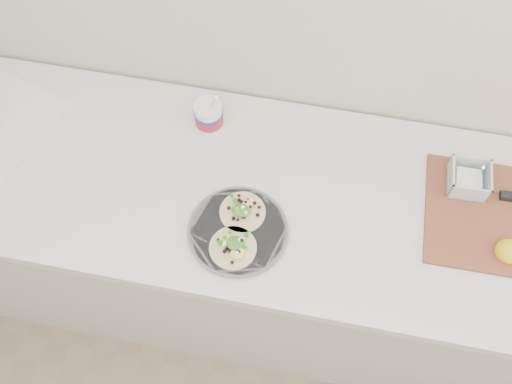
# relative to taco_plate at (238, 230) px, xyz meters

# --- Properties ---
(counter) EXTENTS (2.44, 0.66, 0.90)m
(counter) POSITION_rel_taco_plate_xyz_m (-0.09, 0.16, -0.47)
(counter) COLOR beige
(counter) RESTS_ON ground
(taco_plate) EXTENTS (0.27, 0.27, 0.04)m
(taco_plate) POSITION_rel_taco_plate_xyz_m (0.00, 0.00, 0.00)
(taco_plate) COLOR #5A5B61
(taco_plate) RESTS_ON counter
(tub) EXTENTS (0.09, 0.09, 0.19)m
(tub) POSITION_rel_taco_plate_xyz_m (-0.15, 0.33, 0.05)
(tub) COLOR white
(tub) RESTS_ON counter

